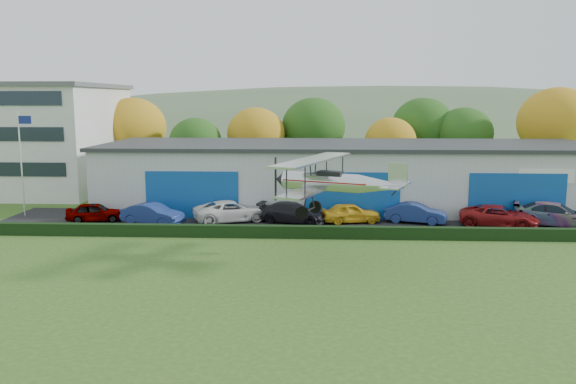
{
  "coord_description": "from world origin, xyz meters",
  "views": [
    {
      "loc": [
        2.26,
        -20.43,
        8.9
      ],
      "look_at": [
        0.67,
        12.68,
        3.58
      ],
      "focal_mm": 36.05,
      "sensor_mm": 36.0,
      "label": 1
    }
  ],
  "objects_px": {
    "car_3": "(293,213)",
    "car_4": "(351,213)",
    "car_5": "(416,213)",
    "biplane": "(332,180)",
    "hangar": "(348,175)",
    "flagpole": "(22,155)",
    "car_0": "(95,212)",
    "car_2": "(232,211)",
    "car_1": "(153,214)",
    "car_6": "(499,216)",
    "office_block": "(8,137)",
    "car_7": "(556,214)"
  },
  "relations": [
    {
      "from": "car_5",
      "to": "biplane",
      "type": "xyz_separation_m",
      "value": [
        -6.37,
        -10.0,
        3.74
      ]
    },
    {
      "from": "car_1",
      "to": "car_6",
      "type": "distance_m",
      "value": 24.52
    },
    {
      "from": "hangar",
      "to": "car_2",
      "type": "relative_size",
      "value": 7.33
    },
    {
      "from": "car_1",
      "to": "car_2",
      "type": "bearing_deg",
      "value": -56.32
    },
    {
      "from": "car_3",
      "to": "car_2",
      "type": "bearing_deg",
      "value": 102.21
    },
    {
      "from": "office_block",
      "to": "car_5",
      "type": "relative_size",
      "value": 4.72
    },
    {
      "from": "car_1",
      "to": "car_3",
      "type": "xyz_separation_m",
      "value": [
        9.95,
        1.24,
        -0.03
      ]
    },
    {
      "from": "car_5",
      "to": "car_7",
      "type": "height_order",
      "value": "car_7"
    },
    {
      "from": "car_1",
      "to": "flagpole",
      "type": "bearing_deg",
      "value": 96.14
    },
    {
      "from": "car_4",
      "to": "hangar",
      "type": "bearing_deg",
      "value": -12.61
    },
    {
      "from": "flagpole",
      "to": "car_3",
      "type": "bearing_deg",
      "value": -3.51
    },
    {
      "from": "hangar",
      "to": "car_2",
      "type": "height_order",
      "value": "hangar"
    },
    {
      "from": "car_1",
      "to": "car_4",
      "type": "distance_m",
      "value": 14.24
    },
    {
      "from": "car_1",
      "to": "car_2",
      "type": "relative_size",
      "value": 0.83
    },
    {
      "from": "car_6",
      "to": "biplane",
      "type": "bearing_deg",
      "value": 145.8
    },
    {
      "from": "car_3",
      "to": "car_4",
      "type": "height_order",
      "value": "car_3"
    },
    {
      "from": "car_0",
      "to": "car_2",
      "type": "xyz_separation_m",
      "value": [
        10.03,
        0.45,
        0.08
      ]
    },
    {
      "from": "car_0",
      "to": "car_5",
      "type": "distance_m",
      "value": 23.42
    },
    {
      "from": "biplane",
      "to": "car_1",
      "type": "bearing_deg",
      "value": 166.95
    },
    {
      "from": "hangar",
      "to": "office_block",
      "type": "height_order",
      "value": "office_block"
    },
    {
      "from": "car_1",
      "to": "car_2",
      "type": "height_order",
      "value": "car_2"
    },
    {
      "from": "car_2",
      "to": "car_3",
      "type": "xyz_separation_m",
      "value": [
        4.47,
        -0.15,
        -0.04
      ]
    },
    {
      "from": "car_3",
      "to": "car_6",
      "type": "height_order",
      "value": "car_6"
    },
    {
      "from": "hangar",
      "to": "car_5",
      "type": "distance_m",
      "value": 8.52
    },
    {
      "from": "flagpole",
      "to": "car_1",
      "type": "relative_size",
      "value": 1.74
    },
    {
      "from": "car_2",
      "to": "car_3",
      "type": "relative_size",
      "value": 1.1
    },
    {
      "from": "car_1",
      "to": "car_2",
      "type": "xyz_separation_m",
      "value": [
        5.47,
        1.39,
        0.01
      ]
    },
    {
      "from": "hangar",
      "to": "car_5",
      "type": "relative_size",
      "value": 9.3
    },
    {
      "from": "car_0",
      "to": "car_4",
      "type": "distance_m",
      "value": 18.74
    },
    {
      "from": "car_7",
      "to": "hangar",
      "type": "bearing_deg",
      "value": 83.45
    },
    {
      "from": "car_4",
      "to": "car_6",
      "type": "height_order",
      "value": "car_6"
    },
    {
      "from": "car_7",
      "to": "biplane",
      "type": "xyz_separation_m",
      "value": [
        -16.11,
        -9.48,
        3.64
      ]
    },
    {
      "from": "biplane",
      "to": "car_3",
      "type": "bearing_deg",
      "value": 125.83
    },
    {
      "from": "office_block",
      "to": "car_1",
      "type": "height_order",
      "value": "office_block"
    },
    {
      "from": "hangar",
      "to": "flagpole",
      "type": "distance_m",
      "value": 25.68
    },
    {
      "from": "office_block",
      "to": "car_4",
      "type": "height_order",
      "value": "office_block"
    },
    {
      "from": "car_4",
      "to": "car_5",
      "type": "distance_m",
      "value": 4.69
    },
    {
      "from": "car_5",
      "to": "car_6",
      "type": "distance_m",
      "value": 5.73
    },
    {
      "from": "car_4",
      "to": "biplane",
      "type": "xyz_separation_m",
      "value": [
        -1.68,
        -9.86,
        3.74
      ]
    },
    {
      "from": "office_block",
      "to": "biplane",
      "type": "distance_m",
      "value": 39.33
    },
    {
      "from": "flagpole",
      "to": "car_6",
      "type": "height_order",
      "value": "flagpole"
    },
    {
      "from": "flagpole",
      "to": "car_1",
      "type": "height_order",
      "value": "flagpole"
    },
    {
      "from": "car_0",
      "to": "car_2",
      "type": "relative_size",
      "value": 0.73
    },
    {
      "from": "car_2",
      "to": "office_block",
      "type": "bearing_deg",
      "value": 36.74
    },
    {
      "from": "car_0",
      "to": "office_block",
      "type": "bearing_deg",
      "value": 31.36
    },
    {
      "from": "flagpole",
      "to": "car_4",
      "type": "xyz_separation_m",
      "value": [
        24.72,
        -1.14,
        -4.01
      ]
    },
    {
      "from": "car_3",
      "to": "car_4",
      "type": "relative_size",
      "value": 1.19
    },
    {
      "from": "car_4",
      "to": "car_7",
      "type": "bearing_deg",
      "value": -102.8
    },
    {
      "from": "car_2",
      "to": "car_0",
      "type": "bearing_deg",
      "value": 69.63
    },
    {
      "from": "car_2",
      "to": "car_4",
      "type": "bearing_deg",
      "value": -113.12
    }
  ]
}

